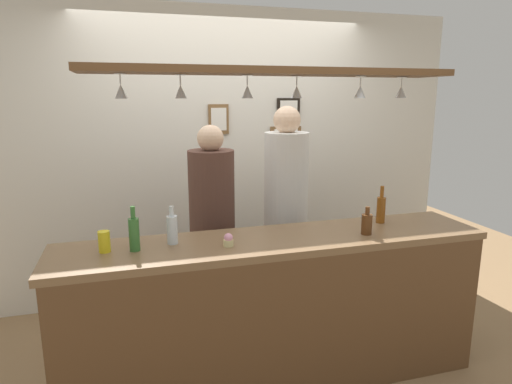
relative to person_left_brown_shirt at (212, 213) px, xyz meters
The scene contains 21 objects.
ground_plane 1.08m from the person_left_brown_shirt, 49.41° to the right, with size 8.00×8.00×0.00m, color olive.
back_wall 0.88m from the person_left_brown_shirt, 70.34° to the left, with size 4.40×0.06×2.60m, color silver.
bar_counter 0.93m from the person_left_brown_shirt, 71.44° to the right, with size 2.70×0.55×0.98m.
overhead_glass_rack 1.21m from the person_left_brown_shirt, 66.03° to the right, with size 2.20×0.36×0.04m, color brown.
hanging_wineglass_far_left 1.22m from the person_left_brown_shirt, 134.40° to the right, with size 0.07×0.07×0.13m.
hanging_wineglass_left 1.08m from the person_left_brown_shirt, 115.56° to the right, with size 0.07×0.07×0.13m.
hanging_wineglass_center_left 1.08m from the person_left_brown_shirt, 79.37° to the right, with size 0.07×0.07×0.13m.
hanging_wineglass_center 1.13m from the person_left_brown_shirt, 51.93° to the right, with size 0.07×0.07×0.13m.
hanging_wineglass_center_right 1.38m from the person_left_brown_shirt, 40.79° to the right, with size 0.07×0.07×0.13m.
hanging_wineglass_right 1.57m from the person_left_brown_shirt, 27.87° to the right, with size 0.07×0.07×0.13m.
person_left_brown_shirt is the anchor object (origin of this frame).
person_middle_white_patterned_shirt 0.59m from the person_left_brown_shirt, ahead, with size 0.34×0.34×1.77m.
bottle_soda_clear 0.70m from the person_left_brown_shirt, 120.32° to the right, with size 0.06×0.06×0.23m.
bottle_beer_green_import 0.88m from the person_left_brown_shirt, 130.73° to the right, with size 0.06×0.06×0.26m.
bottle_beer_brown_stubby 1.15m from the person_left_brown_shirt, 41.82° to the right, with size 0.07×0.07×0.18m.
bottle_beer_amber_tall 1.22m from the person_left_brown_shirt, 27.27° to the right, with size 0.06×0.06×0.26m.
drink_can 0.97m from the person_left_brown_shirt, 139.08° to the right, with size 0.07×0.07×0.12m, color yellow.
cupcake 0.74m from the person_left_brown_shirt, 93.20° to the right, with size 0.06×0.06×0.08m.
picture_frame_upper_small 1.36m from the person_left_brown_shirt, 40.17° to the left, with size 0.22×0.02×0.18m.
picture_frame_lower_pair 1.22m from the person_left_brown_shirt, 40.93° to the left, with size 0.30×0.02×0.18m.
picture_frame_crest 1.00m from the person_left_brown_shirt, 73.91° to the left, with size 0.18×0.02×0.26m.
Camera 1 is at (-0.85, -2.82, 1.85)m, focal length 30.92 mm.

